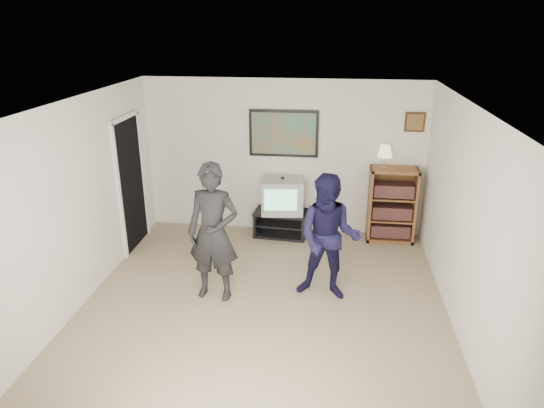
% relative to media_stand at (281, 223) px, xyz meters
% --- Properties ---
extents(room_shell, '(4.51, 5.00, 2.51)m').
position_rel_media_stand_xyz_m(room_shell, '(0.01, -1.88, 1.04)').
color(room_shell, '#75634A').
rests_on(room_shell, ground).
extents(media_stand, '(0.89, 0.55, 0.42)m').
position_rel_media_stand_xyz_m(media_stand, '(0.00, 0.00, 0.00)').
color(media_stand, black).
rests_on(media_stand, room_shell).
extents(crt_television, '(0.70, 0.61, 0.55)m').
position_rel_media_stand_xyz_m(crt_television, '(0.02, 0.00, 0.49)').
color(crt_television, '#A5A5A0').
rests_on(crt_television, media_stand).
extents(bookshelf, '(0.73, 0.42, 1.19)m').
position_rel_media_stand_xyz_m(bookshelf, '(1.75, 0.05, 0.39)').
color(bookshelf, brown).
rests_on(bookshelf, room_shell).
extents(table_lamp, '(0.23, 0.23, 0.37)m').
position_rel_media_stand_xyz_m(table_lamp, '(1.58, 0.02, 1.17)').
color(table_lamp, '#FFE1C1').
rests_on(table_lamp, bookshelf).
extents(person_tall, '(0.68, 0.48, 1.77)m').
position_rel_media_stand_xyz_m(person_tall, '(-0.63, -1.96, 0.67)').
color(person_tall, black).
rests_on(person_tall, room_shell).
extents(person_short, '(0.87, 0.72, 1.63)m').
position_rel_media_stand_xyz_m(person_short, '(0.78, -1.79, 0.60)').
color(person_short, black).
rests_on(person_short, room_shell).
extents(controller_left, '(0.08, 0.12, 0.03)m').
position_rel_media_stand_xyz_m(controller_left, '(-0.66, -1.73, 0.90)').
color(controller_left, white).
rests_on(controller_left, person_tall).
extents(controller_right, '(0.06, 0.13, 0.04)m').
position_rel_media_stand_xyz_m(controller_right, '(0.73, -1.56, 0.91)').
color(controller_right, white).
rests_on(controller_right, person_short).
extents(poster, '(1.10, 0.03, 0.75)m').
position_rel_media_stand_xyz_m(poster, '(0.01, 0.25, 1.44)').
color(poster, black).
rests_on(poster, room_shell).
extents(air_vent, '(0.28, 0.02, 0.14)m').
position_rel_media_stand_xyz_m(air_vent, '(-0.54, 0.25, 1.74)').
color(air_vent, white).
rests_on(air_vent, room_shell).
extents(small_picture, '(0.30, 0.03, 0.30)m').
position_rel_media_stand_xyz_m(small_picture, '(2.01, 0.25, 1.67)').
color(small_picture, '#412314').
rests_on(small_picture, room_shell).
extents(doorway, '(0.03, 0.85, 2.00)m').
position_rel_media_stand_xyz_m(doorway, '(-2.23, -0.63, 0.79)').
color(doorway, black).
rests_on(doorway, room_shell).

